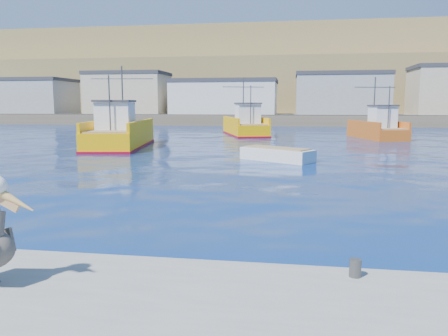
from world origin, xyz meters
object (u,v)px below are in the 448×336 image
trawler_yellow_b (245,126)px  skiff_mid (277,155)px  trawler_yellow_a (120,134)px  boat_orange (378,128)px

trawler_yellow_b → skiff_mid: size_ratio=2.26×
trawler_yellow_b → skiff_mid: trawler_yellow_b is taller
trawler_yellow_b → trawler_yellow_a: bearing=-119.0°
trawler_yellow_b → boat_orange: 13.71m
trawler_yellow_b → boat_orange: bearing=-12.5°
trawler_yellow_a → skiff_mid: size_ratio=2.47×
boat_orange → skiff_mid: bearing=-116.2°
trawler_yellow_b → skiff_mid: (4.21, -21.58, -0.65)m
boat_orange → skiff_mid: boat_orange is taller
skiff_mid → trawler_yellow_a: bearing=152.4°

